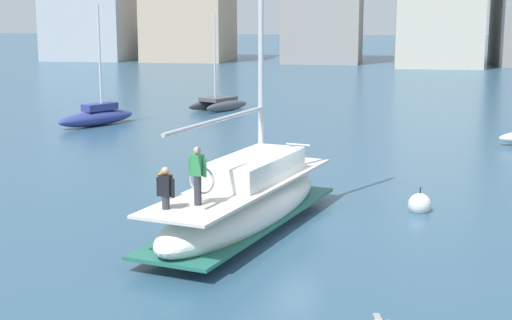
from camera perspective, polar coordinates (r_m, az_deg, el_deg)
ground_plane at (r=23.96m, az=1.62°, el=-4.72°), size 400.00×400.00×0.00m
main_sailboat at (r=22.91m, az=-0.80°, el=-3.12°), size 4.72×9.90×12.13m
moored_catamaran at (r=51.29m, az=-2.86°, el=4.33°), size 3.68×4.58×6.33m
moored_cutter_left at (r=45.23m, az=-11.84°, el=3.26°), size 3.69×5.27×6.91m
mooring_buoy at (r=25.81m, az=12.18°, el=-3.29°), size 0.76×0.76×0.98m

